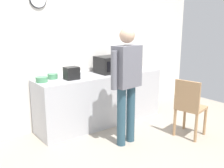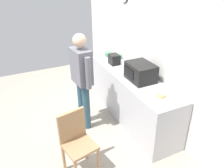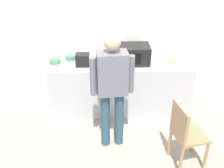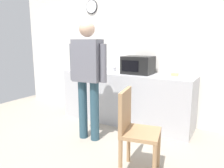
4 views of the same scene
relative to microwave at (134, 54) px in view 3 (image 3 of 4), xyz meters
name	(u,v)px [view 3 (image 3 of 4)]	position (x,y,z in m)	size (l,w,h in m)	color
ground_plane	(118,158)	(-0.32, -1.24, -1.06)	(6.00, 6.00, 0.00)	#9E9384
back_wall	(114,33)	(-0.32, 0.36, 0.24)	(5.40, 0.13, 2.60)	silver
kitchen_counter	(120,87)	(-0.22, -0.02, -0.60)	(2.36, 0.62, 0.91)	#B7B7BC
microwave	(134,54)	(0.00, 0.00, 0.00)	(0.50, 0.39, 0.30)	black
sandwich_plate	(173,62)	(0.64, -0.04, -0.13)	(0.23, 0.23, 0.07)	white
salad_bowl	(70,58)	(-1.06, 0.14, -0.11)	(0.16, 0.16, 0.08)	#4C8E60
cereal_bowl	(98,59)	(-0.58, 0.07, -0.11)	(0.20, 0.20, 0.08)	white
mixing_bowl	(55,61)	(-1.29, 0.01, -0.11)	(0.18, 0.18, 0.08)	#4C8E60
toaster	(83,60)	(-0.83, -0.08, -0.05)	(0.22, 0.18, 0.20)	black
fork_utensil	(173,58)	(0.69, 0.15, -0.15)	(0.17, 0.02, 0.01)	silver
spoon_utensil	(103,69)	(-0.51, -0.25, -0.15)	(0.17, 0.02, 0.01)	silver
person_standing	(112,85)	(-0.38, -0.91, -0.04)	(0.59, 0.28, 1.73)	#2A4A5A
wooden_chair	(185,133)	(0.55, -1.34, -0.53)	(0.47, 0.47, 0.94)	#A87F56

